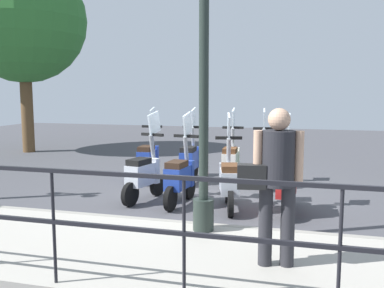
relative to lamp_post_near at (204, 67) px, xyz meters
The scene contains 14 objects.
ground_plane 3.27m from the lamp_post_near, ahead, with size 28.00×28.00×0.00m, color #424247.
promenade_walkway 2.27m from the lamp_post_near, 155.16° to the left, with size 2.20×20.00×0.15m.
fence_railing 2.24m from the lamp_post_near, 169.04° to the left, with size 0.04×16.03×1.07m.
lamp_post_near is the anchor object (origin of this frame).
pedestrian_with_bag 1.70m from the lamp_post_near, 132.83° to the right, with size 0.37×0.64×1.59m.
tree_large 9.60m from the lamp_post_near, 48.51° to the left, with size 3.75×3.75×5.87m.
scooter_near_0 2.50m from the lamp_post_near, 31.23° to the right, with size 1.23×0.44×1.54m.
scooter_near_1 2.29m from the lamp_post_near, ahead, with size 1.22×0.51×1.54m.
scooter_near_2 2.46m from the lamp_post_near, 26.16° to the left, with size 1.23×0.44×1.54m.
scooter_near_3 2.80m from the lamp_post_near, 41.06° to the left, with size 1.22×0.51×1.54m.
scooter_far_0 3.81m from the lamp_post_near, ahead, with size 1.23×0.44×1.54m.
scooter_far_1 3.82m from the lamp_post_near, ahead, with size 1.23×0.44×1.54m.
scooter_far_2 3.90m from the lamp_post_near, 18.08° to the left, with size 1.23×0.44×1.54m.
scooter_far_3 4.15m from the lamp_post_near, 31.35° to the left, with size 1.23×0.44×1.54m.
Camera 1 is at (-7.49, -1.57, 1.92)m, focal length 40.00 mm.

